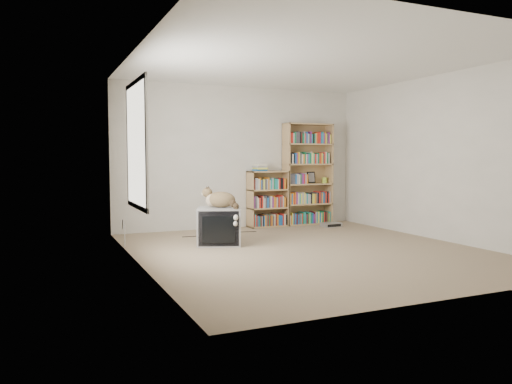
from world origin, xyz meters
name	(u,v)px	position (x,y,z in m)	size (l,w,h in m)	color
floor	(309,251)	(0.00, 0.00, 0.00)	(4.50, 5.00, 0.01)	tan
wall_back	(240,158)	(0.00, 2.50, 1.25)	(4.50, 0.02, 2.50)	silver
wall_front	(455,158)	(0.00, -2.50, 1.25)	(4.50, 0.02, 2.50)	silver
wall_left	(139,158)	(-2.25, 0.00, 1.25)	(0.02, 5.00, 2.50)	silver
wall_right	(440,158)	(2.25, 0.00, 1.25)	(0.02, 5.00, 2.50)	silver
ceiling	(311,62)	(0.00, 0.00, 2.50)	(4.50, 5.00, 0.02)	white
window	(136,145)	(-2.24, 0.20, 1.40)	(0.02, 1.22, 1.52)	white
crt_tv	(219,226)	(-0.94, 0.96, 0.26)	(0.77, 0.73, 0.53)	gray
cat	(223,202)	(-0.90, 0.92, 0.62)	(0.52, 0.68, 0.51)	#3D2C19
bookcase_tall	(307,177)	(1.31, 2.36, 0.89)	(0.94, 0.30, 1.88)	tan
bookcase_short	(268,201)	(0.49, 2.36, 0.47)	(0.73, 0.30, 1.01)	tan
book_stack	(259,168)	(0.32, 2.37, 1.07)	(0.22, 0.29, 0.12)	red
green_mug	(324,180)	(1.67, 2.34, 0.82)	(0.10, 0.10, 0.11)	#A8C738
framed_print	(311,177)	(1.44, 2.44, 0.87)	(0.16, 0.01, 0.22)	black
dvd_player	(331,225)	(1.52, 1.86, 0.04)	(0.33, 0.24, 0.08)	#B0B0B5
wall_outlet	(123,224)	(-2.24, 1.30, 0.32)	(0.01, 0.08, 0.13)	silver
floor_cables	(242,233)	(-0.26, 1.75, 0.00)	(1.20, 0.70, 0.01)	black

